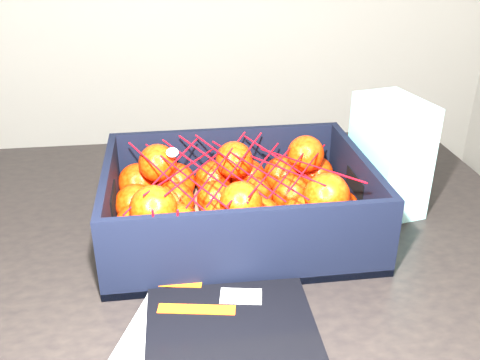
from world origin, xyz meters
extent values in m
cube|color=black|center=(0.33, 0.27, 0.73)|extent=(1.21, 0.81, 0.04)
cylinder|color=black|center=(0.88, 0.62, 0.35)|extent=(0.06, 0.06, 0.71)
cube|color=black|center=(0.38, -0.05, 0.77)|extent=(0.21, 0.28, 0.01)
cube|color=#FF510D|center=(0.31, 0.11, 0.77)|extent=(0.08, 0.07, 0.00)
cube|color=white|center=(0.40, 0.05, 0.77)|extent=(0.06, 0.04, 0.00)
cube|color=#FF510D|center=(0.34, 0.04, 0.77)|extent=(0.10, 0.04, 0.00)
cube|color=#926643|center=(0.42, 0.25, 0.76)|extent=(0.42, 0.31, 0.01)
cube|color=black|center=(0.42, 0.40, 0.81)|extent=(0.42, 0.01, 0.13)
cube|color=black|center=(0.42, 0.10, 0.81)|extent=(0.42, 0.01, 0.13)
cube|color=black|center=(0.22, 0.25, 0.81)|extent=(0.01, 0.29, 0.13)
cube|color=black|center=(0.62, 0.25, 0.81)|extent=(0.01, 0.29, 0.13)
sphere|color=#F62C05|center=(0.26, 0.14, 0.80)|extent=(0.06, 0.06, 0.06)
sphere|color=#F62C05|center=(0.26, 0.21, 0.80)|extent=(0.07, 0.07, 0.07)
sphere|color=#F62C05|center=(0.25, 0.28, 0.80)|extent=(0.07, 0.07, 0.07)
sphere|color=#F62C05|center=(0.25, 0.36, 0.80)|extent=(0.07, 0.07, 0.07)
sphere|color=#F62C05|center=(0.32, 0.14, 0.80)|extent=(0.07, 0.07, 0.07)
sphere|color=#F62C05|center=(0.32, 0.21, 0.80)|extent=(0.06, 0.06, 0.06)
sphere|color=#F62C05|center=(0.32, 0.28, 0.80)|extent=(0.06, 0.06, 0.06)
sphere|color=#F62C05|center=(0.32, 0.35, 0.80)|extent=(0.07, 0.07, 0.07)
sphere|color=#F62C05|center=(0.39, 0.14, 0.80)|extent=(0.06, 0.06, 0.06)
sphere|color=#F62C05|center=(0.38, 0.21, 0.80)|extent=(0.06, 0.06, 0.06)
sphere|color=#F62C05|center=(0.39, 0.28, 0.80)|extent=(0.06, 0.06, 0.06)
sphere|color=#F62C05|center=(0.39, 0.36, 0.80)|extent=(0.07, 0.07, 0.07)
sphere|color=#F62C05|center=(0.45, 0.14, 0.80)|extent=(0.06, 0.06, 0.06)
sphere|color=#F62C05|center=(0.45, 0.21, 0.80)|extent=(0.07, 0.07, 0.07)
sphere|color=#F62C05|center=(0.45, 0.29, 0.80)|extent=(0.06, 0.06, 0.06)
sphere|color=#F62C05|center=(0.45, 0.36, 0.80)|extent=(0.07, 0.07, 0.07)
sphere|color=#F62C05|center=(0.52, 0.14, 0.80)|extent=(0.06, 0.06, 0.06)
sphere|color=#F62C05|center=(0.52, 0.21, 0.80)|extent=(0.06, 0.06, 0.06)
sphere|color=#F62C05|center=(0.52, 0.28, 0.80)|extent=(0.07, 0.07, 0.07)
sphere|color=#F62C05|center=(0.52, 0.36, 0.80)|extent=(0.07, 0.07, 0.07)
sphere|color=#F62C05|center=(0.58, 0.13, 0.80)|extent=(0.06, 0.06, 0.06)
sphere|color=#F62C05|center=(0.58, 0.21, 0.80)|extent=(0.07, 0.07, 0.07)
sphere|color=#F62C05|center=(0.58, 0.29, 0.80)|extent=(0.06, 0.06, 0.06)
sphere|color=#F62C05|center=(0.58, 0.35, 0.80)|extent=(0.07, 0.07, 0.07)
sphere|color=#F62C05|center=(0.29, 0.17, 0.85)|extent=(0.07, 0.07, 0.07)
sphere|color=#F62C05|center=(0.29, 0.33, 0.85)|extent=(0.06, 0.06, 0.06)
sphere|color=#F62C05|center=(0.41, 0.17, 0.85)|extent=(0.06, 0.06, 0.06)
sphere|color=#F62C05|center=(0.42, 0.32, 0.85)|extent=(0.06, 0.06, 0.06)
sphere|color=#F62C05|center=(0.54, 0.17, 0.85)|extent=(0.07, 0.07, 0.07)
sphere|color=#F62C05|center=(0.55, 0.33, 0.85)|extent=(0.07, 0.07, 0.07)
cylinder|color=red|center=(0.30, 0.24, 0.87)|extent=(0.12, 0.22, 0.03)
cylinder|color=red|center=(0.33, 0.24, 0.87)|extent=(0.12, 0.22, 0.02)
cylinder|color=red|center=(0.36, 0.25, 0.87)|extent=(0.12, 0.22, 0.02)
cylinder|color=red|center=(0.39, 0.25, 0.87)|extent=(0.12, 0.22, 0.02)
cylinder|color=red|center=(0.42, 0.26, 0.87)|extent=(0.12, 0.22, 0.03)
cylinder|color=red|center=(0.45, 0.24, 0.87)|extent=(0.12, 0.22, 0.01)
cylinder|color=red|center=(0.48, 0.26, 0.86)|extent=(0.12, 0.22, 0.03)
cylinder|color=red|center=(0.50, 0.25, 0.86)|extent=(0.12, 0.22, 0.03)
cylinder|color=red|center=(0.53, 0.25, 0.87)|extent=(0.12, 0.22, 0.03)
cylinder|color=red|center=(0.30, 0.25, 0.87)|extent=(0.12, 0.22, 0.02)
cylinder|color=red|center=(0.33, 0.25, 0.87)|extent=(0.12, 0.22, 0.03)
cylinder|color=red|center=(0.36, 0.26, 0.87)|extent=(0.12, 0.22, 0.02)
cylinder|color=red|center=(0.39, 0.25, 0.87)|extent=(0.12, 0.22, 0.03)
cylinder|color=red|center=(0.42, 0.25, 0.87)|extent=(0.12, 0.22, 0.02)
cylinder|color=red|center=(0.45, 0.24, 0.86)|extent=(0.12, 0.22, 0.01)
cylinder|color=red|center=(0.48, 0.24, 0.87)|extent=(0.12, 0.22, 0.02)
cylinder|color=red|center=(0.50, 0.24, 0.87)|extent=(0.12, 0.22, 0.02)
cylinder|color=red|center=(0.53, 0.24, 0.87)|extent=(0.12, 0.22, 0.03)
cylinder|color=red|center=(0.29, 0.11, 0.85)|extent=(0.00, 0.03, 0.09)
cylinder|color=red|center=(0.32, 0.11, 0.85)|extent=(0.01, 0.04, 0.08)
cube|color=white|center=(0.69, 0.30, 0.85)|extent=(0.11, 0.15, 0.20)
camera|label=1|loc=(0.32, -0.51, 1.22)|focal=40.19mm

